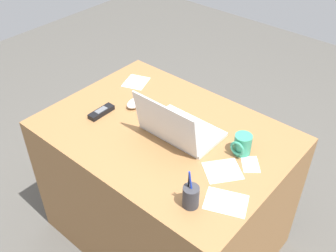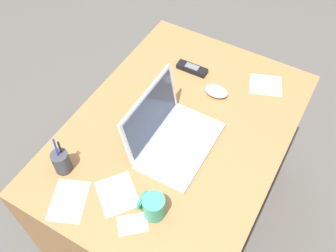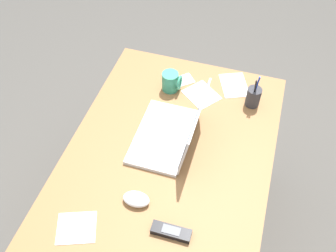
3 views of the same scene
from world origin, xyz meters
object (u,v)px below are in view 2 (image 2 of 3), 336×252
at_px(laptop, 171,135).
at_px(coffee_mug_white, 153,206).
at_px(pen_holder, 61,162).
at_px(cordless_phone, 192,69).
at_px(computer_mouse, 216,91).

distance_m(laptop, coffee_mug_white, 0.30).
relative_size(coffee_mug_white, pen_holder, 0.54).
relative_size(laptop, coffee_mug_white, 3.74).
bearing_deg(cordless_phone, computer_mouse, -116.81).
height_order(laptop, coffee_mug_white, laptop).
height_order(coffee_mug_white, pen_holder, pen_holder).
height_order(computer_mouse, cordless_phone, computer_mouse).
xyz_separation_m(laptop, cordless_phone, (0.39, 0.11, -0.03)).
relative_size(computer_mouse, cordless_phone, 0.71).
distance_m(laptop, computer_mouse, 0.32).
bearing_deg(coffee_mug_white, computer_mouse, 4.50).
relative_size(laptop, cordless_phone, 2.47).
distance_m(computer_mouse, pen_holder, 0.69).
height_order(computer_mouse, coffee_mug_white, coffee_mug_white).
xyz_separation_m(laptop, computer_mouse, (0.31, -0.04, -0.03)).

